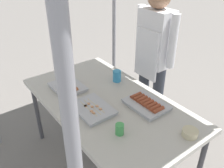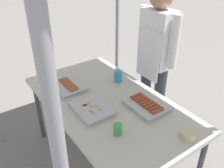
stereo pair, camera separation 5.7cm
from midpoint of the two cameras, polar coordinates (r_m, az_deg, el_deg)
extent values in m
plane|color=#66605B|center=(2.58, -1.60, -17.90)|extent=(18.00, 18.00, 0.00)
cube|color=#B7B2A8|center=(2.09, -1.88, -4.45)|extent=(1.60, 0.90, 0.04)
cylinder|color=#3F3F44|center=(2.73, -17.75, -6.46)|extent=(0.04, 0.04, 0.71)
cylinder|color=#3F3F44|center=(2.99, -3.90, -1.32)|extent=(0.04, 0.04, 0.71)
cylinder|color=#3F3F44|center=(2.19, 19.30, -17.70)|extent=(0.04, 0.04, 0.71)
cylinder|color=gray|center=(3.07, -0.06, 14.62)|extent=(0.04, 0.04, 2.18)
cube|color=#ADADB2|center=(2.29, -11.08, -0.85)|extent=(0.31, 0.25, 0.02)
cube|color=#ADADB2|center=(2.28, -11.12, -0.50)|extent=(0.32, 0.26, 0.01)
cylinder|color=#9E512D|center=(2.36, -12.40, 0.85)|extent=(0.03, 0.08, 0.03)
cylinder|color=#9E512D|center=(2.33, -11.99, 0.49)|extent=(0.03, 0.08, 0.03)
cylinder|color=#9E512D|center=(2.30, -11.58, 0.12)|extent=(0.03, 0.08, 0.03)
cylinder|color=#9E512D|center=(2.27, -11.15, -0.26)|extent=(0.03, 0.08, 0.03)
cylinder|color=#9E512D|center=(2.24, -10.71, -0.65)|extent=(0.03, 0.08, 0.03)
cylinder|color=#9E512D|center=(2.21, -10.26, -1.05)|extent=(0.03, 0.08, 0.03)
cylinder|color=#9E512D|center=(2.19, -9.79, -1.47)|extent=(0.03, 0.08, 0.03)
cube|color=#ADADB2|center=(1.97, -5.50, -5.97)|extent=(0.34, 0.25, 0.02)
cube|color=#ADADB2|center=(1.96, -5.52, -5.59)|extent=(0.35, 0.26, 0.01)
cylinder|color=tan|center=(1.94, -6.42, -5.86)|extent=(0.25, 0.01, 0.01)
cube|color=tan|center=(1.98, -7.07, -5.27)|extent=(0.02, 0.02, 0.02)
cube|color=tan|center=(1.89, -5.21, -6.96)|extent=(0.02, 0.02, 0.02)
cube|color=tan|center=(1.91, -5.70, -6.52)|extent=(0.02, 0.02, 0.02)
cube|color=tan|center=(1.97, -7.06, -5.28)|extent=(0.02, 0.02, 0.02)
cylinder|color=tan|center=(1.96, -5.52, -5.49)|extent=(0.25, 0.01, 0.01)
cube|color=tan|center=(2.00, -6.34, -4.77)|extent=(0.02, 0.02, 0.02)
cube|color=tan|center=(1.96, -5.53, -5.49)|extent=(0.02, 0.02, 0.02)
cylinder|color=tan|center=(1.97, -4.64, -5.13)|extent=(0.25, 0.01, 0.01)
cube|color=tan|center=(1.96, -4.37, -5.36)|extent=(0.02, 0.02, 0.02)
cube|color=tan|center=(1.93, -3.57, -6.04)|extent=(0.02, 0.02, 0.02)
cube|color=#ADADB2|center=(2.03, 7.28, -4.97)|extent=(0.33, 0.25, 0.02)
cube|color=#ADADB2|center=(2.02, 7.31, -4.60)|extent=(0.34, 0.26, 0.01)
cylinder|color=brown|center=(2.09, 4.86, -2.73)|extent=(0.03, 0.11, 0.03)
cylinder|color=brown|center=(2.07, 5.54, -3.18)|extent=(0.03, 0.11, 0.03)
cylinder|color=brown|center=(2.04, 6.24, -3.63)|extent=(0.03, 0.11, 0.03)
cylinder|color=brown|center=(2.02, 6.96, -4.10)|extent=(0.03, 0.11, 0.03)
cylinder|color=brown|center=(2.00, 7.70, -4.58)|extent=(0.03, 0.11, 0.03)
cylinder|color=brown|center=(1.98, 8.45, -5.07)|extent=(0.03, 0.11, 0.03)
cylinder|color=brown|center=(1.96, 9.21, -5.56)|extent=(0.03, 0.11, 0.03)
cylinder|color=brown|center=(1.94, 10.00, -6.07)|extent=(0.03, 0.11, 0.03)
cylinder|color=#BFB28C|center=(1.80, 17.01, -10.96)|extent=(0.11, 0.11, 0.05)
cylinder|color=#338CBF|center=(2.34, 0.48, 1.89)|extent=(0.08, 0.08, 0.11)
cylinder|color=#3F994C|center=(1.73, 0.84, -10.60)|extent=(0.06, 0.06, 0.08)
cylinder|color=#333842|center=(2.85, 6.78, -1.99)|extent=(0.12, 0.12, 0.81)
cylinder|color=#333842|center=(2.73, 9.93, -3.94)|extent=(0.12, 0.12, 0.81)
cube|color=white|center=(2.48, 9.51, 10.57)|extent=(0.34, 0.20, 0.58)
cube|color=white|center=(2.46, 7.42, 6.95)|extent=(0.30, 0.02, 0.52)
cylinder|color=white|center=(2.62, 6.07, 12.54)|extent=(0.08, 0.08, 0.52)
cylinder|color=white|center=(2.34, 13.45, 9.64)|extent=(0.08, 0.08, 0.52)
camera|label=1|loc=(0.03, -90.81, -0.48)|focal=38.82mm
camera|label=2|loc=(0.03, 89.19, 0.48)|focal=38.82mm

